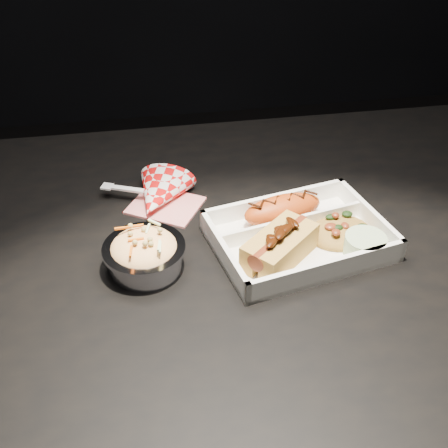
{
  "coord_description": "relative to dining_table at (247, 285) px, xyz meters",
  "views": [
    {
      "loc": [
        -0.15,
        -0.65,
        1.29
      ],
      "look_at": [
        -0.04,
        -0.03,
        0.81
      ],
      "focal_mm": 45.0,
      "sensor_mm": 36.0,
      "label": 1
    }
  ],
  "objects": [
    {
      "name": "hotdog",
      "position": [
        0.03,
        -0.06,
        0.12
      ],
      "size": [
        0.13,
        0.12,
        0.06
      ],
      "rotation": [
        0.0,
        0.0,
        0.72
      ],
      "color": "gold",
      "rests_on": "food_tray"
    },
    {
      "name": "napkin_fork",
      "position": [
        -0.13,
        0.12,
        0.11
      ],
      "size": [
        0.18,
        0.15,
        0.1
      ],
      "rotation": [
        0.0,
        0.0,
        -0.39
      ],
      "color": "red",
      "rests_on": "dining_table"
    },
    {
      "name": "fried_pastry",
      "position": [
        0.06,
        0.03,
        0.12
      ],
      "size": [
        0.14,
        0.08,
        0.04
      ],
      "primitive_type": "ellipsoid",
      "rotation": [
        0.0,
        0.0,
        0.21
      ],
      "color": "#C24813",
      "rests_on": "food_tray"
    },
    {
      "name": "foil_coleslaw_cup",
      "position": [
        -0.16,
        -0.04,
        0.12
      ],
      "size": [
        0.12,
        0.12,
        0.07
      ],
      "color": "silver",
      "rests_on": "dining_table"
    },
    {
      "name": "dining_table",
      "position": [
        0.0,
        0.0,
        0.0
      ],
      "size": [
        1.2,
        0.8,
        0.75
      ],
      "color": "black",
      "rests_on": "ground"
    },
    {
      "name": "cupcake_liner",
      "position": [
        0.16,
        -0.07,
        0.11
      ],
      "size": [
        0.06,
        0.06,
        0.03
      ],
      "primitive_type": "cylinder",
      "color": "#AFCB99",
      "rests_on": "food_tray"
    },
    {
      "name": "food_tray",
      "position": [
        0.07,
        -0.02,
        0.1
      ],
      "size": [
        0.28,
        0.23,
        0.04
      ],
      "rotation": [
        0.0,
        0.0,
        0.21
      ],
      "color": "white",
      "rests_on": "dining_table"
    },
    {
      "name": "fried_rice_mound",
      "position": [
        0.14,
        -0.02,
        0.11
      ],
      "size": [
        0.11,
        0.1,
        0.03
      ],
      "primitive_type": "ellipsoid",
      "rotation": [
        0.0,
        0.0,
        0.21
      ],
      "color": "#B17E33",
      "rests_on": "food_tray"
    }
  ]
}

